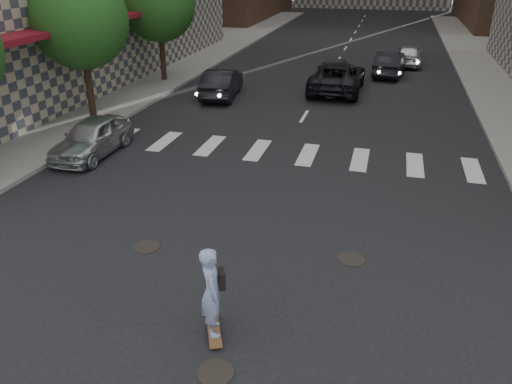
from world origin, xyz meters
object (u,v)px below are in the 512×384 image
Objects in this scene: tree_c at (160,0)px; traffic_car_a at (222,83)px; traffic_car_b at (335,70)px; silver_sedan at (92,137)px; traffic_car_d at (408,55)px; tree_b at (82,15)px; traffic_car_c at (337,77)px; traffic_car_e at (390,64)px; skateboarder at (212,291)px.

tree_c is 6.51m from traffic_car_a.
traffic_car_a is 7.77m from traffic_car_b.
silver_sedan is 24.19m from traffic_car_d.
tree_b is 1.12× the size of traffic_car_c.
traffic_car_d is 0.94× the size of traffic_car_e.
traffic_car_e is (-1.15, -3.77, 0.02)m from traffic_car_d.
traffic_car_d is (14.32, 16.86, -3.91)m from tree_b.
tree_b is 1.44× the size of traffic_car_a.
traffic_car_d is (4.36, 6.00, 0.07)m from traffic_car_b.
traffic_car_d is (4.03, 29.52, -0.33)m from skateboarder.
skateboarder is at bearing 89.85° from traffic_car_e.
traffic_car_a reaches higher than traffic_car_b.
tree_b is 1.53× the size of traffic_car_d.
tree_b is 1.44× the size of traffic_car_e.
traffic_car_a reaches higher than traffic_car_e.
skateboarder is at bearing -47.14° from silver_sedan.
tree_b is at bearing 120.18° from silver_sedan.
traffic_car_d is 3.94m from traffic_car_e.
silver_sedan is 20.36m from traffic_car_e.
traffic_car_e is at bearing 59.32° from skateboarder.
traffic_car_e is at bearing -144.15° from traffic_car_b.
traffic_car_a is (-5.79, 18.00, -0.31)m from skateboarder.
tree_b reaches higher than traffic_car_a.
traffic_car_e is at bearing 21.15° from tree_c.
traffic_car_a is at bearing 46.42° from traffic_car_b.
traffic_car_a is 15.14m from traffic_car_d.
traffic_car_b is (9.95, 2.86, -3.98)m from tree_c.
traffic_car_a is 0.78× the size of traffic_car_c.
tree_b is at bearing 48.59° from traffic_car_b.
tree_c is 23.35m from skateboarder.
tree_b and tree_c have the same top height.
tree_c is 1.44× the size of traffic_car_e.
traffic_car_d is (9.82, 11.52, -0.02)m from traffic_car_a.
traffic_car_d is at bearing -137.59° from traffic_car_a.
skateboarder is 0.45× the size of traffic_car_e.
traffic_car_c reaches higher than traffic_car_b.
traffic_car_b is at bearing 66.52° from skateboarder.
tree_b is 7.99m from traffic_car_a.
skateboarder is 20.77m from traffic_car_c.
traffic_car_c is 9.59m from traffic_car_d.
skateboarder is 23.53m from traffic_car_b.
tree_c is at bearing 90.00° from tree_b.
traffic_car_c is (0.44, -2.75, 0.16)m from traffic_car_b.
silver_sedan is at bearing 64.48° from traffic_car_e.
traffic_car_e reaches higher than silver_sedan.
tree_b is at bearing 48.19° from traffic_car_d.
tree_c reaches higher than traffic_car_b.
traffic_car_b is 1.06× the size of traffic_car_d.
tree_c is 11.10m from traffic_car_b.
tree_c is (0.00, 8.00, 0.00)m from tree_b.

